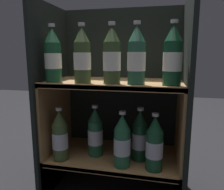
# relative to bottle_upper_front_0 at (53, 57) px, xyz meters

# --- Properties ---
(fridge_back_wall) EXTENTS (0.70, 0.02, 0.97)m
(fridge_back_wall) POSITION_rel_bottle_upper_front_0_xyz_m (0.27, 0.30, -0.22)
(fridge_back_wall) COLOR black
(fridge_back_wall) RESTS_ON ground_plane
(fridge_side_left) EXTENTS (0.02, 0.40, 0.97)m
(fridge_side_left) POSITION_rel_bottle_upper_front_0_xyz_m (-0.07, 0.11, -0.22)
(fridge_side_left) COLOR black
(fridge_side_left) RESTS_ON ground_plane
(fridge_side_right) EXTENTS (0.02, 0.40, 0.97)m
(fridge_side_right) POSITION_rel_bottle_upper_front_0_xyz_m (0.61, 0.11, -0.22)
(fridge_side_right) COLOR black
(fridge_side_right) RESTS_ON ground_plane
(shelf_lower) EXTENTS (0.66, 0.36, 0.21)m
(shelf_lower) POSITION_rel_bottle_upper_front_0_xyz_m (0.27, 0.10, -0.54)
(shelf_lower) COLOR #9E7547
(shelf_lower) RESTS_ON ground_plane
(shelf_upper) EXTENTS (0.66, 0.36, 0.59)m
(shelf_upper) POSITION_rel_bottle_upper_front_0_xyz_m (0.27, 0.11, -0.28)
(shelf_upper) COLOR #9E7547
(shelf_upper) RESTS_ON ground_plane
(bottle_upper_front_0) EXTENTS (0.08, 0.08, 0.27)m
(bottle_upper_front_0) POSITION_rel_bottle_upper_front_0_xyz_m (0.00, 0.00, 0.00)
(bottle_upper_front_0) COLOR #194C2D
(bottle_upper_front_0) RESTS_ON shelf_upper
(bottle_upper_front_1) EXTENTS (0.08, 0.08, 0.27)m
(bottle_upper_front_1) POSITION_rel_bottle_upper_front_0_xyz_m (0.14, 0.00, -0.00)
(bottle_upper_front_1) COLOR #384C28
(bottle_upper_front_1) RESTS_ON shelf_upper
(bottle_upper_front_2) EXTENTS (0.08, 0.08, 0.27)m
(bottle_upper_front_2) POSITION_rel_bottle_upper_front_0_xyz_m (0.28, 0.00, -0.00)
(bottle_upper_front_2) COLOR #384C28
(bottle_upper_front_2) RESTS_ON shelf_upper
(bottle_upper_front_3) EXTENTS (0.08, 0.08, 0.27)m
(bottle_upper_front_3) POSITION_rel_bottle_upper_front_0_xyz_m (0.39, 0.00, -0.00)
(bottle_upper_front_3) COLOR #285B42
(bottle_upper_front_3) RESTS_ON shelf_upper
(bottle_upper_front_4) EXTENTS (0.08, 0.08, 0.27)m
(bottle_upper_front_4) POSITION_rel_bottle_upper_front_0_xyz_m (0.54, 0.00, -0.00)
(bottle_upper_front_4) COLOR #144228
(bottle_upper_front_4) RESTS_ON shelf_upper
(bottle_lower_front_0) EXTENTS (0.08, 0.08, 0.27)m
(bottle_lower_front_0) POSITION_rel_bottle_upper_front_0_xyz_m (0.02, 0.00, -0.39)
(bottle_lower_front_0) COLOR #384C28
(bottle_lower_front_0) RESTS_ON shelf_lower
(bottle_lower_front_1) EXTENTS (0.08, 0.08, 0.27)m
(bottle_lower_front_1) POSITION_rel_bottle_upper_front_0_xyz_m (0.33, 0.00, -0.39)
(bottle_lower_front_1) COLOR #1E5638
(bottle_lower_front_1) RESTS_ON shelf_lower
(bottle_lower_front_2) EXTENTS (0.08, 0.08, 0.27)m
(bottle_lower_front_2) POSITION_rel_bottle_upper_front_0_xyz_m (0.48, 0.00, -0.39)
(bottle_lower_front_2) COLOR #144228
(bottle_lower_front_2) RESTS_ON shelf_lower
(bottle_lower_back_0) EXTENTS (0.08, 0.08, 0.27)m
(bottle_lower_back_0) POSITION_rel_bottle_upper_front_0_xyz_m (0.17, 0.09, -0.39)
(bottle_lower_back_0) COLOR #1E5638
(bottle_lower_back_0) RESTS_ON shelf_lower
(bottle_lower_back_1) EXTENTS (0.08, 0.08, 0.27)m
(bottle_lower_back_1) POSITION_rel_bottle_upper_front_0_xyz_m (0.40, 0.09, -0.39)
(bottle_lower_back_1) COLOR #144228
(bottle_lower_back_1) RESTS_ON shelf_lower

